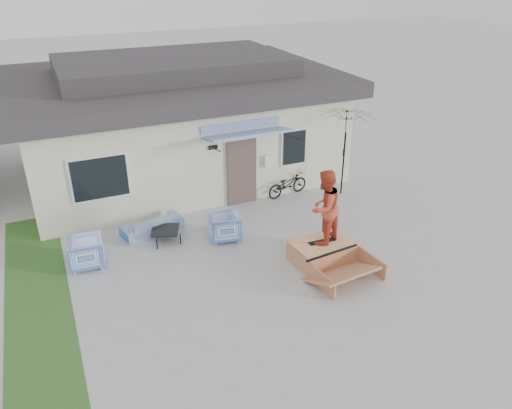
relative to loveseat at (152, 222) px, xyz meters
name	(u,v)px	position (x,y,z in m)	size (l,w,h in m)	color
ground	(275,286)	(2.06, -3.75, -0.34)	(90.00, 90.00, 0.00)	#ACACAB
grass_strip	(37,294)	(-3.14, -1.75, -0.33)	(1.40, 8.00, 0.01)	#2D5923
house	(177,118)	(2.06, 4.24, 1.61)	(10.80, 8.49, 4.10)	beige
loveseat	(152,222)	(0.00, 0.00, 0.00)	(1.72, 0.50, 0.67)	blue
armchair_left	(86,251)	(-1.88, -0.99, 0.09)	(0.83, 0.78, 0.85)	blue
armchair_right	(224,225)	(1.76, -1.15, 0.09)	(0.82, 0.77, 0.85)	blue
coffee_table	(166,235)	(0.23, -0.62, -0.16)	(0.73, 0.73, 0.36)	black
bicycle	(287,182)	(4.62, 0.63, 0.15)	(0.53, 1.51, 0.97)	black
patio_umbrella	(345,143)	(6.31, 0.02, 1.41)	(2.03, 1.93, 2.20)	black
skate_ramp	(322,251)	(3.67, -3.20, -0.08)	(1.53, 2.04, 0.51)	#B06E4A
skateboard	(322,241)	(3.67, -3.15, 0.20)	(0.73, 0.18, 0.05)	black
skater	(324,206)	(3.67, -3.15, 1.19)	(0.95, 0.73, 1.94)	#C6452A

